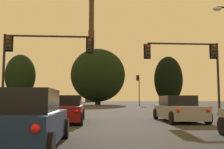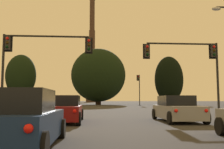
% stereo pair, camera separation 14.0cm
% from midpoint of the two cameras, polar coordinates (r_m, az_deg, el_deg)
% --- Properties ---
extents(hatchback_left_lane_second, '(1.92, 4.11, 1.44)m').
position_cam_midpoint_polar(hatchback_left_lane_second, '(6.87, -19.27, -9.57)').
color(hatchback_left_lane_second, navy).
rests_on(hatchback_left_lane_second, ground_plane).
extents(sedan_right_lane_front, '(2.11, 4.75, 1.43)m').
position_cam_midpoint_polar(sedan_right_lane_front, '(15.21, 13.96, -7.35)').
color(sedan_right_lane_front, gray).
rests_on(sedan_right_lane_front, ground_plane).
extents(sedan_left_lane_front, '(2.02, 4.72, 1.43)m').
position_cam_midpoint_polar(sedan_left_lane_front, '(14.41, -10.37, -7.53)').
color(sedan_left_lane_front, maroon).
rests_on(sedan_left_lane_front, ground_plane).
extents(traffic_light_far_right, '(0.78, 0.50, 6.70)m').
position_cam_midpoint_polar(traffic_light_far_right, '(57.32, 5.73, -2.38)').
color(traffic_light_far_right, black).
rests_on(traffic_light_far_right, ground_plane).
extents(traffic_light_overhead_left, '(6.79, 0.50, 6.08)m').
position_cam_midpoint_polar(traffic_light_overhead_left, '(20.46, -16.64, 4.56)').
color(traffic_light_overhead_left, black).
rests_on(traffic_light_overhead_left, ground_plane).
extents(traffic_light_overhead_right, '(6.32, 0.50, 5.88)m').
position_cam_midpoint_polar(traffic_light_overhead_right, '(22.41, 17.05, 3.26)').
color(traffic_light_overhead_right, black).
rests_on(traffic_light_overhead_right, ground_plane).
extents(smokestack, '(6.33, 6.33, 59.36)m').
position_cam_midpoint_polar(smokestack, '(148.16, -4.60, 2.98)').
color(smokestack, '#3C2B22').
rests_on(smokestack, ground_plane).
extents(treeline_center_left, '(7.79, 7.01, 13.18)m').
position_cam_midpoint_polar(treeline_center_left, '(73.39, 12.12, -1.08)').
color(treeline_center_left, black).
rests_on(treeline_center_left, ground_plane).
extents(treeline_far_right, '(13.83, 12.45, 14.31)m').
position_cam_midpoint_polar(treeline_far_right, '(66.82, -3.13, -0.14)').
color(treeline_far_right, black).
rests_on(treeline_far_right, ground_plane).
extents(treeline_far_left, '(7.12, 6.41, 12.07)m').
position_cam_midpoint_polar(treeline_far_left, '(66.18, -19.38, -0.26)').
color(treeline_far_left, black).
rests_on(treeline_far_left, ground_plane).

